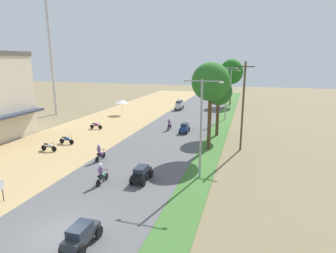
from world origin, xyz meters
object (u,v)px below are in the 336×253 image
Objects in this scene: streetlamp_mid at (226,90)px; motorbike_ahead_fourth at (169,124)px; median_tree_nearest at (211,82)px; utility_pole_near at (243,105)px; car_sedan_charcoal at (81,234)px; car_van_silver at (179,105)px; car_hatchback_blue at (185,128)px; parked_motorbike_third at (96,125)px; median_tree_third at (231,72)px; motorbike_ahead_third at (100,152)px; streetlamp_far at (231,86)px; parked_motorbike_second at (67,140)px; median_tree_second at (218,92)px; motorbike_ahead_second at (102,174)px; radio_mast at (46,7)px; streetlamp_near at (201,122)px; parked_motorbike_nearest at (49,146)px; car_sedan_black at (141,173)px; vendor_umbrella at (122,101)px.

streetlamp_mid is 11.73m from motorbike_ahead_fourth.
utility_pole_near is at bearing 15.29° from median_tree_nearest.
car_van_silver is (-4.77, 39.39, 0.28)m from car_sedan_charcoal.
car_sedan_charcoal is at bearing -89.83° from car_hatchback_blue.
car_sedan_charcoal is (11.95, -21.93, 0.19)m from parked_motorbike_third.
utility_pole_near is (3.19, -29.77, -2.06)m from median_tree_third.
streetlamp_mid is (0.33, -14.99, -2.07)m from median_tree_third.
streetlamp_far is at bearing 73.48° from motorbike_ahead_third.
parked_motorbike_second is 0.25× the size of median_tree_second.
streetlamp_mid is 27.45m from motorbike_ahead_second.
median_tree_nearest reaches higher than motorbike_ahead_third.
median_tree_second is (28.02, -6.19, -11.73)m from radio_mast.
parked_motorbike_second is (12.50, -14.55, -16.60)m from radio_mast.
streetlamp_near is (16.11, -11.76, 3.95)m from parked_motorbike_third.
streetlamp_far reaches higher than car_sedan_charcoal.
radio_mast is 25.37m from parked_motorbike_second.
parked_motorbike_nearest is at bearing 133.77° from car_sedan_charcoal.
car_sedan_charcoal is 24.19m from motorbike_ahead_fourth.
median_tree_second is at bearing -89.58° from median_tree_third.
streetlamp_near is 5.98m from car_sedan_black.
motorbike_ahead_fourth is (-6.49, -18.91, -3.46)m from streetlamp_far.
median_tree_nearest is at bearing -41.45° from vendor_umbrella.
radio_mast is 35.06m from median_tree_third.
car_hatchback_blue is 0.83× the size of car_van_silver.
parked_motorbike_nearest is 1.00× the size of motorbike_ahead_third.
car_van_silver is at bearing 106.21° from car_hatchback_blue.
streetlamp_far reaches higher than motorbike_ahead_third.
parked_motorbike_second is at bearing -134.98° from motorbike_ahead_fourth.
radio_mast is at bearing 135.68° from motorbike_ahead_third.
car_van_silver is 1.34× the size of motorbike_ahead_second.
median_tree_nearest is at bearing -91.79° from median_tree_second.
motorbike_ahead_fourth reaches higher than parked_motorbike_second.
streetlamp_mid reaches higher than parked_motorbike_nearest.
car_hatchback_blue is (11.89, 1.30, 0.19)m from parked_motorbike_third.
vendor_umbrella is 27.57m from car_sedan_black.
median_tree_second reaches higher than motorbike_ahead_third.
car_sedan_charcoal is 0.94× the size of car_van_silver.
car_van_silver is at bearing -134.79° from median_tree_third.
median_tree_second is 13.12m from streetlamp_near.
car_sedan_black is (-4.12, -25.04, -3.94)m from streetlamp_mid.
streetlamp_mid is at bearing 49.24° from parked_motorbike_second.
parked_motorbike_second is at bearing -86.40° from parked_motorbike_third.
streetlamp_mid is at bearing 34.66° from parked_motorbike_third.
streetlamp_near is 32.82m from streetlamp_far.
median_tree_second is 18.37m from motorbike_ahead_second.
median_tree_nearest is 24.34m from car_van_silver.
car_sedan_charcoal is at bearing -68.61° from motorbike_ahead_second.
streetlamp_mid is (0.15, 9.81, -0.74)m from median_tree_second.
streetlamp_mid is (15.86, 20.84, 4.13)m from parked_motorbike_nearest.
car_sedan_charcoal is at bearing -94.55° from median_tree_third.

